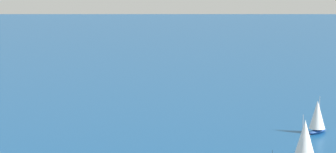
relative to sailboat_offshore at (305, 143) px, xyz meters
name	(u,v)px	position (x,y,z in m)	size (l,w,h in m)	color
sailboat_offshore	(305,143)	(0.00, 0.00, 0.00)	(6.03, 9.87, 12.34)	#B21E1E
sailboat_mid_cluster	(317,116)	(-6.93, 36.27, -0.82)	(5.61, 8.49, 10.55)	#23478C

